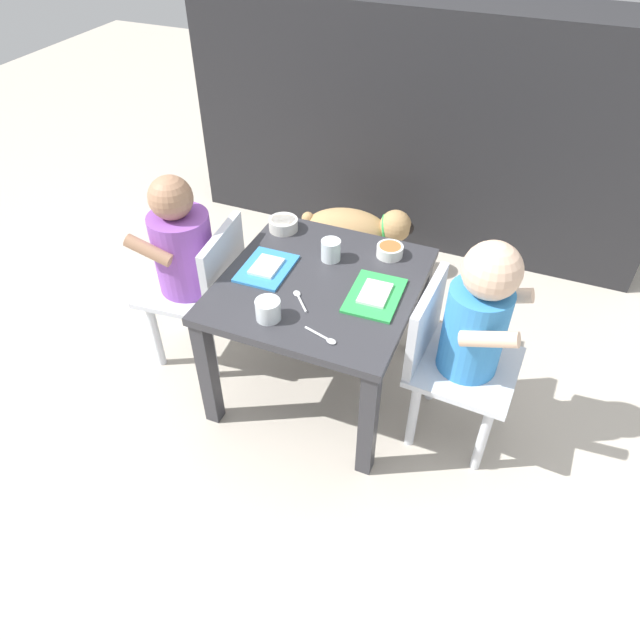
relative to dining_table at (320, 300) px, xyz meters
The scene contains 14 objects.
ground_plane 0.35m from the dining_table, ahead, with size 7.00×7.00×0.00m, color beige.
kitchen_cabinet_back 1.09m from the dining_table, 90.00° to the left, with size 1.89×0.35×0.94m, color #232326.
dining_table is the anchor object (origin of this frame).
seated_child_left 0.44m from the dining_table, behind, with size 0.30×0.30×0.66m.
seated_child_right 0.45m from the dining_table, ahead, with size 0.30×0.30×0.68m.
dog 0.68m from the dining_table, 100.37° to the left, with size 0.44×0.24×0.29m.
food_tray_left 0.18m from the dining_table, behind, with size 0.14×0.19×0.02m.
food_tray_right 0.18m from the dining_table, ahead, with size 0.15×0.20×0.02m.
water_cup_left 0.23m from the dining_table, 107.90° to the right, with size 0.07×0.07×0.06m.
water_cup_right 0.15m from the dining_table, 96.02° to the left, with size 0.06×0.06×0.06m.
veggie_bowl_near 0.26m from the dining_table, 53.80° to the left, with size 0.08×0.08×0.03m.
cereal_bowl_left_side 0.31m from the dining_table, 135.55° to the left, with size 0.09×0.09×0.04m.
spoon_by_left_tray 0.12m from the dining_table, 101.57° to the right, with size 0.08×0.08×0.01m.
spoon_by_right_tray 0.25m from the dining_table, 65.33° to the right, with size 0.10×0.04×0.01m.
Camera 1 is at (0.50, -1.21, 1.42)m, focal length 32.35 mm.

